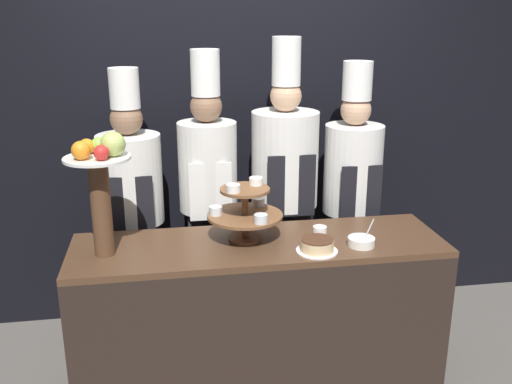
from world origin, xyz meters
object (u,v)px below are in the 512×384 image
Objects in this scene: chef_center_right at (284,184)px; tiered_stand at (245,210)px; chef_left at (132,202)px; chef_right at (352,189)px; fruit_pedestal at (100,178)px; cake_round at (317,246)px; chef_center_left at (208,190)px; cup_white at (320,232)px; serving_bowl_near at (361,242)px.

tiered_stand is at bearing -121.51° from chef_center_right.
chef_right is at bearing -0.00° from chef_left.
fruit_pedestal is 1.65m from chef_right.
cake_round is at bearing -89.39° from chef_center_right.
chef_center_left reaches higher than cake_round.
fruit_pedestal reaches higher than cup_white.
tiered_stand is 0.43m from cake_round.
chef_left reaches higher than tiered_stand.
chef_right is at bearing 34.85° from tiered_stand.
chef_left is (-0.95, 0.76, 0.03)m from cake_round.
tiered_stand reaches higher than cake_round.
cup_white is at bearing -29.29° from chef_left.
chef_center_left is (0.57, 0.61, -0.28)m from fruit_pedestal.
chef_center_left is at bearing 105.46° from tiered_stand.
chef_center_left is 0.48m from chef_center_right.
chef_center_right reaches higher than cup_white.
chef_left is at bearing -179.99° from chef_center_left.
chef_center_left is 0.97× the size of chef_center_right.
cup_white is 0.04× the size of chef_center_right.
serving_bowl_near is 0.08× the size of chef_center_left.
fruit_pedestal is 1.18m from cup_white.
chef_center_right is 1.08× the size of chef_right.
tiered_stand is at bearing -41.30° from chef_left.
chef_center_right is 0.45m from chef_right.
tiered_stand is 0.63m from chef_center_right.
chef_center_right is at bearing -0.00° from chef_left.
tiered_stand is at bearing -74.54° from chef_center_left.
chef_center_right reaches higher than chef_right.
tiered_stand is at bearing 147.38° from cake_round.
chef_center_left reaches higher than serving_bowl_near.
cake_round is 0.87m from chef_right.
chef_right is (0.44, 0.76, 0.05)m from cake_round.
cake_round reaches higher than cup_white.
chef_center_right is (1.05, 0.61, -0.27)m from fruit_pedestal.
serving_bowl_near is at bearing -44.28° from chef_center_left.
cake_round is 0.91m from chef_center_left.
chef_center_right is at bearing -0.01° from chef_center_left.
serving_bowl_near is (0.59, -0.18, -0.15)m from tiered_stand.
cup_white is (0.40, -0.03, -0.14)m from tiered_stand.
cake_round is at bearing -109.62° from cup_white.
serving_bowl_near is at bearing -104.50° from chef_right.
tiered_stand is 5.35× the size of cup_white.
chef_right reaches higher than cake_round.
chef_right is at bearing 22.29° from fruit_pedestal.
fruit_pedestal is at bearing -177.93° from cup_white.
chef_right is (0.78, 0.54, -0.09)m from tiered_stand.
tiered_stand is 0.43m from cup_white.
cup_white is at bearing 141.21° from serving_bowl_near.
chef_center_right is (0.48, -0.00, 0.01)m from chef_center_left.
tiered_stand is 0.82m from chef_left.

